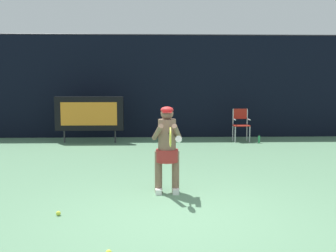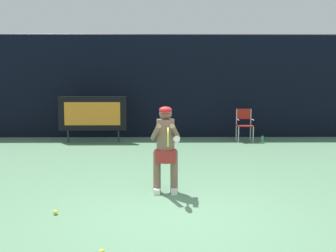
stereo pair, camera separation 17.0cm
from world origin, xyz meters
name	(u,v)px [view 1 (the left image)]	position (x,y,z in m)	size (l,w,h in m)	color
ground	(180,221)	(0.00, -0.19, -0.01)	(18.00, 22.00, 0.03)	#56805E
backdrop_screen	(165,87)	(0.00, 8.50, 1.81)	(18.00, 0.12, 3.66)	black
scoreboard	(89,114)	(-2.48, 7.21, 0.95)	(2.20, 0.21, 1.50)	black
umpire_chair	(241,123)	(2.50, 7.36, 0.62)	(0.52, 0.44, 1.08)	#B7B7BC
water_bottle	(259,139)	(3.01, 6.91, 0.12)	(0.07, 0.07, 0.27)	#2C8D51
tennis_player	(167,146)	(-0.14, 1.24, 0.84)	(0.53, 0.61, 1.52)	white
tennis_racket	(170,137)	(-0.10, 0.72, 1.06)	(0.03, 0.60, 0.31)	black
tennis_ball_loose	(58,213)	(-1.75, 0.09, 0.03)	(0.07, 0.07, 0.07)	#CCDB3D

